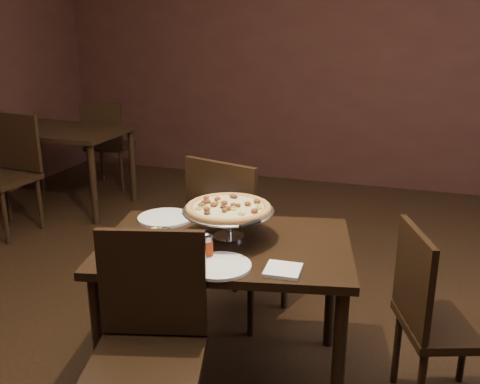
% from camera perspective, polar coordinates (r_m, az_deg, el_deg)
% --- Properties ---
extents(room, '(6.04, 7.04, 2.84)m').
position_cam_1_polar(room, '(2.23, -1.96, 11.51)').
color(room, black).
rests_on(room, ground).
extents(dining_table, '(1.24, 0.95, 0.70)m').
position_cam_1_polar(dining_table, '(2.45, -1.49, -7.39)').
color(dining_table, black).
rests_on(dining_table, ground).
extents(background_table, '(1.17, 0.78, 0.73)m').
position_cam_1_polar(background_table, '(5.12, -18.58, 5.36)').
color(background_table, black).
rests_on(background_table, ground).
extents(pizza_stand, '(0.42, 0.42, 0.17)m').
position_cam_1_polar(pizza_stand, '(2.42, -1.26, -1.76)').
color(pizza_stand, '#ACADB3').
rests_on(pizza_stand, dining_table).
extents(parmesan_shaker, '(0.06, 0.06, 0.10)m').
position_cam_1_polar(parmesan_shaker, '(2.36, -7.96, -4.96)').
color(parmesan_shaker, beige).
rests_on(parmesan_shaker, dining_table).
extents(pepper_flake_shaker, '(0.06, 0.06, 0.11)m').
position_cam_1_polar(pepper_flake_shaker, '(2.25, -3.65, -5.77)').
color(pepper_flake_shaker, maroon).
rests_on(pepper_flake_shaker, dining_table).
extents(packet_caddy, '(0.09, 0.09, 0.07)m').
position_cam_1_polar(packet_caddy, '(2.42, -8.67, -4.78)').
color(packet_caddy, black).
rests_on(packet_caddy, dining_table).
extents(napkin_stack, '(0.15, 0.15, 0.01)m').
position_cam_1_polar(napkin_stack, '(2.15, 4.61, -8.30)').
color(napkin_stack, white).
rests_on(napkin_stack, dining_table).
extents(plate_left, '(0.27, 0.27, 0.01)m').
position_cam_1_polar(plate_left, '(2.72, -7.99, -2.74)').
color(plate_left, white).
rests_on(plate_left, dining_table).
extents(plate_near, '(0.26, 0.26, 0.01)m').
position_cam_1_polar(plate_near, '(2.18, -2.25, -7.88)').
color(plate_near, white).
rests_on(plate_near, dining_table).
extents(serving_spatula, '(0.14, 0.14, 0.02)m').
position_cam_1_polar(serving_spatula, '(2.24, 1.10, -3.48)').
color(serving_spatula, '#ACADB3').
rests_on(serving_spatula, pizza_stand).
extents(chair_far, '(0.56, 0.56, 0.96)m').
position_cam_1_polar(chair_far, '(2.97, -0.59, -4.43)').
color(chair_far, black).
rests_on(chair_far, ground).
extents(chair_near, '(0.51, 0.51, 0.90)m').
position_cam_1_polar(chair_near, '(2.11, -9.77, -15.53)').
color(chair_near, black).
rests_on(chair_near, ground).
extents(chair_side, '(0.50, 0.50, 0.84)m').
position_cam_1_polar(chair_side, '(2.47, 20.10, -12.11)').
color(chair_side, black).
rests_on(chair_side, ground).
extents(bg_chair_far, '(0.48, 0.48, 0.89)m').
position_cam_1_polar(bg_chair_far, '(5.63, -13.98, 5.25)').
color(bg_chair_far, black).
rests_on(bg_chair_far, ground).
extents(bg_chair_near, '(0.49, 0.49, 0.95)m').
position_cam_1_polar(bg_chair_near, '(4.68, -23.40, 2.25)').
color(bg_chair_near, black).
rests_on(bg_chair_near, ground).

